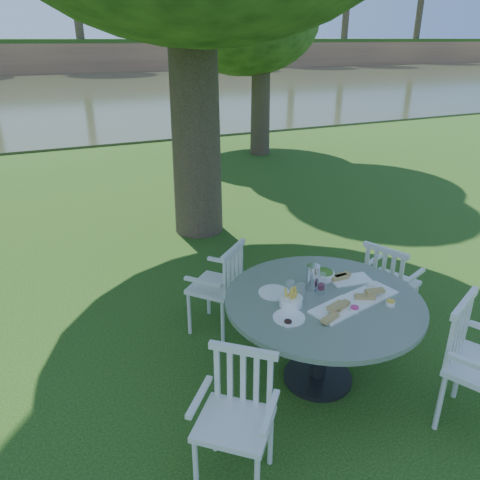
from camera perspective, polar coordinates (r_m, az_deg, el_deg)
name	(u,v)px	position (r m, az deg, el deg)	size (l,w,h in m)	color
ground	(248,327)	(4.65, 1.04, -10.57)	(140.00, 140.00, 0.00)	#14360B
table	(323,313)	(3.72, 10.04, -8.78)	(1.52, 1.52, 0.77)	black
chair_ne	(387,280)	(4.61, 17.48, -4.66)	(0.54, 0.56, 0.87)	silver
chair_nw	(223,282)	(4.35, -2.07, -5.12)	(0.61, 0.61, 0.88)	silver
chair_sw	(238,406)	(3.06, -0.20, -19.55)	(0.60, 0.60, 0.87)	silver
chair_se	(472,355)	(3.72, 26.43, -12.48)	(0.64, 0.62, 0.96)	silver
tableware	(319,290)	(3.68, 9.66, -6.08)	(1.07, 0.70, 0.21)	white
river	(55,93)	(26.65, -21.61, 16.29)	(100.00, 28.00, 0.12)	#323A22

